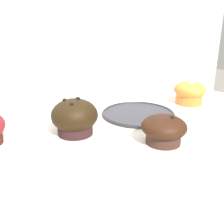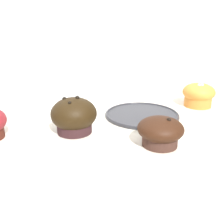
# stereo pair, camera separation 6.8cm
# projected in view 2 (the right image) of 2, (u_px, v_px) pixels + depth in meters

# --- Properties ---
(wall_back) EXTENTS (3.20, 0.10, 1.80)m
(wall_back) POSITION_uv_depth(u_px,v_px,m) (46.00, 87.00, 1.17)
(wall_back) COLOR silver
(wall_back) RESTS_ON ground
(muffin_front_center) EXTENTS (0.10, 0.10, 0.08)m
(muffin_front_center) POSITION_uv_depth(u_px,v_px,m) (199.00, 95.00, 0.86)
(muffin_front_center) COLOR orange
(muffin_front_center) RESTS_ON display_counter
(muffin_back_left) EXTENTS (0.12, 0.12, 0.09)m
(muffin_back_left) POSITION_uv_depth(u_px,v_px,m) (74.00, 116.00, 0.66)
(muffin_back_left) COLOR #301A1C
(muffin_back_left) RESTS_ON display_counter
(muffin_back_right) EXTENTS (0.10, 0.10, 0.07)m
(muffin_back_right) POSITION_uv_depth(u_px,v_px,m) (160.00, 131.00, 0.59)
(muffin_back_right) COLOR #3E251E
(muffin_back_right) RESTS_ON display_counter
(serving_plate) EXTENTS (0.22, 0.22, 0.01)m
(serving_plate) POSITION_uv_depth(u_px,v_px,m) (142.00, 114.00, 0.78)
(serving_plate) COLOR #2D2D33
(serving_plate) RESTS_ON display_counter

